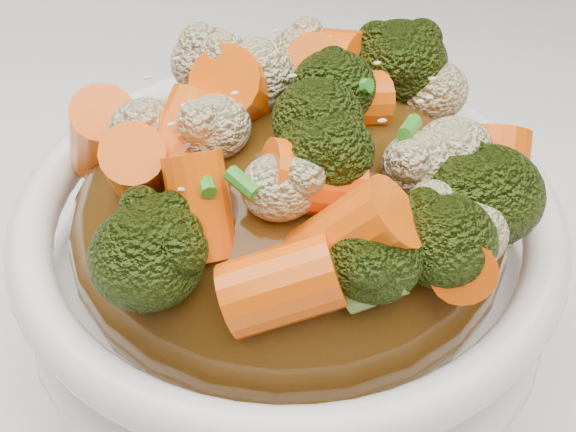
{
  "coord_description": "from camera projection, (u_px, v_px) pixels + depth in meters",
  "views": [
    {
      "loc": [
        0.0,
        -0.27,
        1.06
      ],
      "look_at": [
        0.06,
        -0.02,
        0.83
      ],
      "focal_mm": 50.0,
      "sensor_mm": 36.0,
      "label": 1
    }
  ],
  "objects": [
    {
      "name": "tablecloth",
      "position": [
        167.0,
        352.0,
        0.41
      ],
      "size": [
        1.2,
        0.8,
        0.04
      ],
      "primitive_type": "cube",
      "color": "white",
      "rests_on": "dining_table"
    },
    {
      "name": "bowl",
      "position": [
        288.0,
        273.0,
        0.36
      ],
      "size": [
        0.3,
        0.3,
        0.09
      ],
      "primitive_type": null,
      "rotation": [
        0.0,
        0.0,
        0.34
      ],
      "color": "white",
      "rests_on": "tablecloth"
    },
    {
      "name": "sauce_base",
      "position": [
        288.0,
        222.0,
        0.34
      ],
      "size": [
        0.24,
        0.24,
        0.1
      ],
      "primitive_type": "ellipsoid",
      "rotation": [
        0.0,
        0.0,
        0.34
      ],
      "color": "#4D2E0D",
      "rests_on": "bowl"
    },
    {
      "name": "carrots",
      "position": [
        288.0,
        90.0,
        0.3
      ],
      "size": [
        0.24,
        0.24,
        0.05
      ],
      "primitive_type": null,
      "rotation": [
        0.0,
        0.0,
        0.34
      ],
      "color": "#FE5E08",
      "rests_on": "sauce_base"
    },
    {
      "name": "broccoli",
      "position": [
        288.0,
        92.0,
        0.3
      ],
      "size": [
        0.24,
        0.24,
        0.05
      ],
      "primitive_type": null,
      "rotation": [
        0.0,
        0.0,
        0.34
      ],
      "color": "black",
      "rests_on": "sauce_base"
    },
    {
      "name": "cauliflower",
      "position": [
        288.0,
        97.0,
        0.3
      ],
      "size": [
        0.24,
        0.24,
        0.04
      ],
      "primitive_type": null,
      "rotation": [
        0.0,
        0.0,
        0.34
      ],
      "color": "beige",
      "rests_on": "sauce_base"
    },
    {
      "name": "scallions",
      "position": [
        288.0,
        87.0,
        0.3
      ],
      "size": [
        0.18,
        0.18,
        0.02
      ],
      "primitive_type": null,
      "rotation": [
        0.0,
        0.0,
        0.34
      ],
      "color": "#2D851E",
      "rests_on": "sauce_base"
    },
    {
      "name": "sesame_seeds",
      "position": [
        288.0,
        87.0,
        0.3
      ],
      "size": [
        0.21,
        0.21,
        0.01
      ],
      "primitive_type": null,
      "rotation": [
        0.0,
        0.0,
        0.34
      ],
      "color": "beige",
      "rests_on": "sauce_base"
    }
  ]
}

